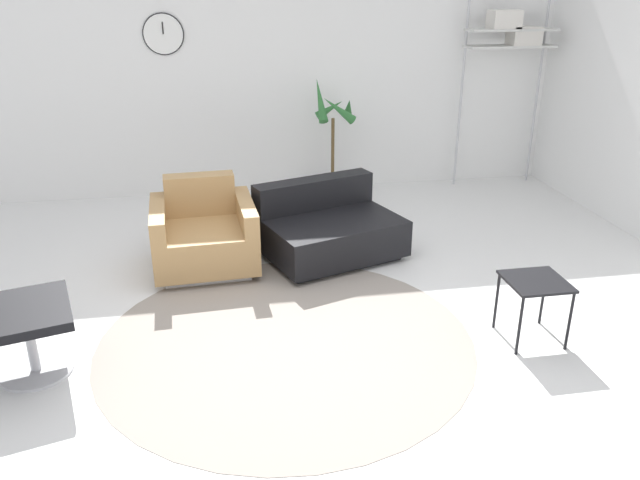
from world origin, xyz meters
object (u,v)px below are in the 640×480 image
at_px(couch_low, 328,230).
at_px(side_table, 535,287).
at_px(shelf_unit, 512,36).
at_px(potted_plant, 333,155).
at_px(armchair_red, 204,236).

bearing_deg(couch_low, side_table, 105.13).
bearing_deg(shelf_unit, potted_plant, -176.90).
relative_size(armchair_red, shelf_unit, 0.42).
height_order(armchair_red, potted_plant, potted_plant).
bearing_deg(armchair_red, side_table, 140.82).
xyz_separation_m(couch_low, side_table, (1.08, -1.61, 0.15)).
distance_m(armchair_red, shelf_unit, 4.06).
relative_size(armchair_red, side_table, 2.01).
xyz_separation_m(armchair_red, shelf_unit, (3.39, 1.72, 1.42)).
bearing_deg(potted_plant, couch_low, -102.27).
height_order(side_table, potted_plant, potted_plant).
height_order(couch_low, side_table, couch_low).
xyz_separation_m(couch_low, potted_plant, (0.34, 1.55, 0.25)).
distance_m(armchair_red, side_table, 2.65).
xyz_separation_m(side_table, shelf_unit, (1.24, 3.27, 1.31)).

